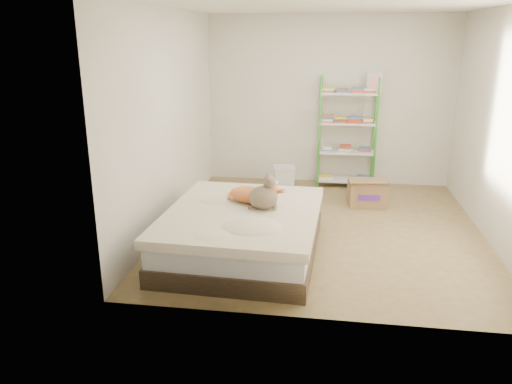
% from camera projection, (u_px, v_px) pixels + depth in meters
% --- Properties ---
extents(room, '(3.81, 4.21, 2.61)m').
position_uv_depth(room, '(327.00, 124.00, 5.79)').
color(room, '#9A814F').
rests_on(room, ground).
extents(bed, '(1.66, 2.04, 0.50)m').
position_uv_depth(bed, '(243.00, 232.00, 5.36)').
color(bed, brown).
rests_on(bed, ground).
extents(orange_cat, '(0.64, 0.46, 0.23)m').
position_uv_depth(orange_cat, '(250.00, 193.00, 5.50)').
color(orange_cat, orange).
rests_on(orange_cat, bed).
extents(grey_cat, '(0.38, 0.34, 0.38)m').
position_uv_depth(grey_cat, '(263.00, 192.00, 5.27)').
color(grey_cat, gray).
rests_on(grey_cat, bed).
extents(shelf_unit, '(0.92, 0.36, 1.74)m').
position_uv_depth(shelf_unit, '(348.00, 130.00, 7.64)').
color(shelf_unit, green).
rests_on(shelf_unit, ground).
extents(cardboard_box, '(0.54, 0.52, 0.40)m').
position_uv_depth(cardboard_box, '(367.00, 193.00, 6.96)').
color(cardboard_box, '#9E7959').
rests_on(cardboard_box, ground).
extents(white_bin, '(0.36, 0.33, 0.37)m').
position_uv_depth(white_bin, '(284.00, 178.00, 7.66)').
color(white_bin, silver).
rests_on(white_bin, ground).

